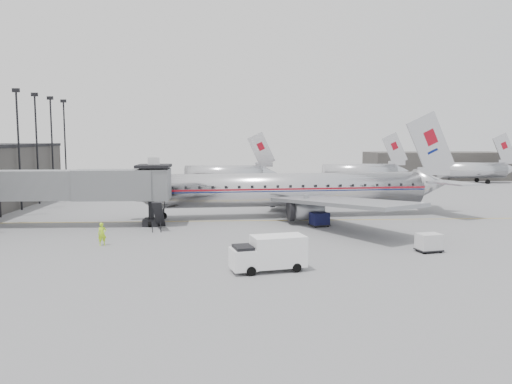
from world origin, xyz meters
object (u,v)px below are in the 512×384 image
ramp_worker (102,234)px  baggage_cart_white (429,242)px  airliner (297,190)px  service_van (269,253)px  baggage_cart_navy (320,219)px

ramp_worker → baggage_cart_white: bearing=-33.6°
airliner → service_van: bearing=-107.5°
airliner → baggage_cart_navy: (1.37, -7.07, -2.35)m
service_van → baggage_cart_navy: size_ratio=2.50×
baggage_cart_navy → airliner: bearing=84.6°
service_van → baggage_cart_white: (13.27, 4.98, -0.48)m
service_van → baggage_cart_white: 14.18m
airliner → baggage_cart_white: size_ratio=18.28×
airliner → service_van: (-5.27, -24.05, -1.85)m
baggage_cart_white → airliner: bearing=100.8°
airliner → ramp_worker: airliner is taller
baggage_cart_white → ramp_worker: (-26.78, 4.00, 0.19)m
baggage_cart_white → ramp_worker: size_ratio=1.10×
airliner → baggage_cart_white: 20.81m
airliner → service_van: size_ratio=7.22×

